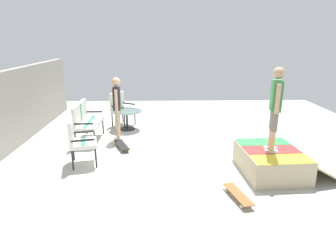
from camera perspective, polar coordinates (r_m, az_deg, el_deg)
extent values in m
cube|color=beige|center=(7.17, 1.34, -5.46)|extent=(12.00, 12.00, 0.10)
cube|color=gray|center=(7.76, -29.59, 1.82)|extent=(9.00, 0.20, 1.90)
cube|color=tan|center=(6.37, 19.06, -6.47)|extent=(1.48, 1.19, 0.49)
cube|color=yellow|center=(5.88, 21.09, -5.97)|extent=(0.51, 1.10, 0.01)
cube|color=red|center=(6.28, 19.28, -4.34)|extent=(0.51, 1.10, 0.01)
cube|color=#338C4C|center=(6.69, 17.69, -2.91)|extent=(0.51, 1.10, 0.01)
cylinder|color=#B2B2B7|center=(6.10, 14.63, -4.87)|extent=(1.37, 0.12, 0.05)
cube|color=tan|center=(6.77, 25.84, -6.12)|extent=(1.42, 0.78, 0.41)
cylinder|color=black|center=(7.56, -13.89, -2.59)|extent=(0.04, 0.04, 0.44)
cylinder|color=black|center=(8.65, -12.37, -0.03)|extent=(0.04, 0.04, 0.44)
cylinder|color=black|center=(7.67, -17.33, -2.59)|extent=(0.04, 0.04, 0.44)
cylinder|color=black|center=(8.75, -15.40, -0.06)|extent=(0.04, 0.04, 0.44)
cube|color=silver|center=(8.08, -14.84, 0.52)|extent=(1.26, 0.56, 0.08)
cube|color=#338C66|center=(8.06, -14.86, 0.81)|extent=(1.21, 0.11, 0.00)
cube|color=silver|center=(8.06, -16.62, 2.48)|extent=(1.25, 0.09, 0.50)
cube|color=#338C66|center=(8.06, -16.62, 2.48)|extent=(0.10, 0.08, 0.46)
cube|color=black|center=(7.47, -15.91, 0.40)|extent=(0.04, 0.47, 0.04)
cube|color=black|center=(8.61, -14.06, 2.67)|extent=(0.04, 0.47, 0.04)
cylinder|color=black|center=(9.00, -8.33, 0.84)|extent=(0.04, 0.04, 0.44)
cylinder|color=black|center=(9.42, -6.37, 1.64)|extent=(0.04, 0.04, 0.44)
cylinder|color=black|center=(9.28, -10.66, 1.22)|extent=(0.04, 0.04, 0.44)
cylinder|color=black|center=(9.69, -8.66, 1.98)|extent=(0.04, 0.04, 0.44)
cube|color=silver|center=(9.28, -8.57, 2.98)|extent=(0.81, 0.79, 0.08)
cube|color=#338C66|center=(9.27, -8.58, 3.23)|extent=(0.55, 0.38, 0.00)
cube|color=silver|center=(9.36, -9.80, 4.86)|extent=(0.58, 0.38, 0.50)
cube|color=#338C66|center=(9.36, -9.80, 4.86)|extent=(0.13, 0.12, 0.46)
cube|color=black|center=(9.02, -9.72, 3.57)|extent=(0.27, 0.43, 0.04)
cube|color=black|center=(9.47, -7.56, 4.29)|extent=(0.27, 0.43, 0.04)
cylinder|color=black|center=(6.45, -13.66, -5.98)|extent=(0.04, 0.04, 0.44)
cylinder|color=black|center=(6.95, -13.83, -4.30)|extent=(0.04, 0.04, 0.44)
cylinder|color=black|center=(6.46, -17.84, -6.29)|extent=(0.04, 0.04, 0.44)
cylinder|color=black|center=(6.96, -17.70, -4.59)|extent=(0.04, 0.04, 0.44)
cube|color=silver|center=(6.61, -15.93, -3.17)|extent=(0.73, 0.68, 0.08)
cube|color=#338C66|center=(6.60, -15.96, -2.83)|extent=(0.59, 0.24, 0.00)
cube|color=silver|center=(6.53, -18.19, -0.93)|extent=(0.62, 0.23, 0.50)
cube|color=#338C66|center=(6.53, -18.19, -0.93)|extent=(0.12, 0.11, 0.46)
cube|color=black|center=(6.28, -16.05, -2.67)|extent=(0.15, 0.47, 0.04)
cube|color=black|center=(6.84, -16.04, -1.10)|extent=(0.15, 0.47, 0.04)
cylinder|color=black|center=(8.91, -7.87, 1.07)|extent=(0.06, 0.06, 0.55)
cylinder|color=black|center=(8.99, -7.81, -0.52)|extent=(0.44, 0.44, 0.03)
cylinder|color=slate|center=(8.84, -7.95, 2.85)|extent=(0.90, 0.90, 0.02)
cube|color=silver|center=(8.05, -9.48, -2.58)|extent=(0.13, 0.25, 0.05)
cylinder|color=tan|center=(7.98, -9.55, -1.08)|extent=(0.10, 0.10, 0.39)
cylinder|color=tan|center=(7.87, -9.69, 1.64)|extent=(0.13, 0.13, 0.39)
cube|color=silver|center=(8.21, -9.39, -2.19)|extent=(0.13, 0.25, 0.05)
cylinder|color=tan|center=(8.14, -9.47, -0.72)|extent=(0.10, 0.10, 0.39)
cylinder|color=tan|center=(8.04, -9.60, 1.95)|extent=(0.13, 0.13, 0.39)
cube|color=#262628|center=(7.85, -9.82, 5.23)|extent=(0.33, 0.20, 0.58)
sphere|color=tan|center=(7.77, -9.97, 8.35)|extent=(0.22, 0.22, 0.22)
cylinder|color=tan|center=(7.65, -9.92, 4.79)|extent=(0.08, 0.08, 0.55)
cylinder|color=tan|center=(8.04, -9.70, 5.38)|extent=(0.08, 0.08, 0.55)
cube|color=silver|center=(6.12, 19.19, -4.59)|extent=(0.16, 0.26, 0.05)
cylinder|color=tan|center=(6.05, 19.39, -2.67)|extent=(0.10, 0.10, 0.38)
cylinder|color=slate|center=(5.94, 19.74, 0.82)|extent=(0.13, 0.13, 0.38)
cube|color=silver|center=(6.27, 19.00, -4.03)|extent=(0.16, 0.26, 0.05)
cylinder|color=tan|center=(6.20, 19.18, -2.16)|extent=(0.10, 0.10, 0.38)
cylinder|color=slate|center=(6.10, 19.52, 1.25)|extent=(0.13, 0.13, 0.38)
cube|color=#3F8C4C|center=(5.91, 20.08, 5.47)|extent=(0.35, 0.25, 0.57)
sphere|color=tan|center=(5.85, 20.49, 9.52)|extent=(0.22, 0.22, 0.22)
cylinder|color=tan|center=(5.72, 20.34, 4.89)|extent=(0.08, 0.08, 0.54)
cylinder|color=tan|center=(6.11, 19.80, 5.65)|extent=(0.08, 0.08, 0.54)
cube|color=black|center=(7.47, -8.89, -3.55)|extent=(0.82, 0.49, 0.02)
cylinder|color=gold|center=(7.76, -8.85, -3.27)|extent=(0.06, 0.05, 0.06)
cylinder|color=gold|center=(7.73, -9.99, -3.42)|extent=(0.06, 0.05, 0.06)
cylinder|color=gold|center=(7.26, -7.68, -4.67)|extent=(0.06, 0.05, 0.06)
cylinder|color=gold|center=(7.22, -8.90, -4.84)|extent=(0.06, 0.05, 0.06)
cube|color=brown|center=(5.32, 13.28, -12.57)|extent=(0.82, 0.38, 0.02)
cylinder|color=silver|center=(5.60, 12.62, -11.71)|extent=(0.06, 0.04, 0.06)
cylinder|color=silver|center=(5.53, 11.11, -11.98)|extent=(0.06, 0.04, 0.06)
cylinder|color=silver|center=(5.18, 15.52, -14.45)|extent=(0.06, 0.04, 0.06)
cylinder|color=silver|center=(5.11, 13.92, -14.80)|extent=(0.06, 0.04, 0.06)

